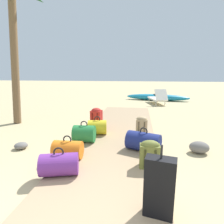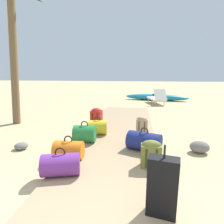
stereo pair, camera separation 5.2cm
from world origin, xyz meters
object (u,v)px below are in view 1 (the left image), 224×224
at_px(duffel_bag_purple, 59,164).
at_px(backpack_red, 96,118).
at_px(palm_tree_far_left, 12,2).
at_px(lounge_chair, 158,98).
at_px(kayak, 157,97).
at_px(duffel_bag_orange, 68,149).
at_px(duffel_bag_navy, 143,142).
at_px(suitcase_black, 159,187).
at_px(backpack_olive, 150,153).
at_px(duffel_bag_yellow, 97,127).
at_px(duffel_bag_green, 84,134).
at_px(backpack_tan, 142,125).

xyz_separation_m(duffel_bag_purple, backpack_red, (0.02, 2.58, 0.13)).
xyz_separation_m(palm_tree_far_left, lounge_chair, (4.92, 4.32, -3.45)).
bearing_deg(kayak, duffel_bag_orange, -106.09).
relative_size(duffel_bag_navy, kayak, 0.21).
distance_m(suitcase_black, kayak, 9.59).
bearing_deg(backpack_olive, duffel_bag_purple, -162.49).
distance_m(duffel_bag_yellow, kayak, 7.18).
distance_m(duffel_bag_navy, suitcase_black, 1.81).
xyz_separation_m(backpack_red, palm_tree_far_left, (-2.72, 0.65, 3.38)).
height_order(duffel_bag_purple, palm_tree_far_left, palm_tree_far_left).
bearing_deg(duffel_bag_orange, duffel_bag_purple, -81.60).
bearing_deg(lounge_chair, duffel_bag_green, -110.22).
relative_size(duffel_bag_orange, backpack_red, 0.92).
distance_m(duffel_bag_orange, backpack_red, 2.00).
bearing_deg(duffel_bag_yellow, backpack_tan, 6.85).
distance_m(palm_tree_far_left, lounge_chair, 7.40).
bearing_deg(palm_tree_far_left, lounge_chair, 41.25).
relative_size(duffel_bag_yellow, kayak, 0.14).
height_order(duffel_bag_purple, backpack_olive, backpack_olive).
distance_m(duffel_bag_yellow, suitcase_black, 3.01).
height_order(backpack_tan, backpack_red, backpack_red).
bearing_deg(backpack_olive, kayak, 84.02).
relative_size(duffel_bag_purple, backpack_red, 1.11).
xyz_separation_m(backpack_tan, kayak, (1.00, 6.72, -0.15)).
relative_size(backpack_tan, duffel_bag_yellow, 0.91).
distance_m(duffel_bag_purple, duffel_bag_yellow, 2.05).
relative_size(backpack_olive, lounge_chair, 0.30).
distance_m(suitcase_black, palm_tree_far_left, 6.61).
bearing_deg(duffel_bag_purple, backpack_olive, 17.51).
bearing_deg(lounge_chair, duffel_bag_purple, -106.40).
xyz_separation_m(duffel_bag_purple, suitcase_black, (1.47, -0.65, 0.17)).
distance_m(duffel_bag_purple, suitcase_black, 1.62).
relative_size(duffel_bag_yellow, backpack_red, 0.90).
height_order(backpack_olive, duffel_bag_green, duffel_bag_green).
distance_m(duffel_bag_orange, suitcase_black, 2.00).
bearing_deg(suitcase_black, backpack_red, 114.21).
relative_size(backpack_tan, duffel_bag_green, 0.95).
relative_size(backpack_tan, lounge_chair, 0.30).
distance_m(backpack_red, kayak, 6.73).
xyz_separation_m(backpack_olive, suitcase_black, (0.05, -1.10, 0.10)).
xyz_separation_m(duffel_bag_orange, duffel_bag_navy, (1.42, 0.55, 0.02)).
xyz_separation_m(duffel_bag_yellow, backpack_red, (-0.14, 0.53, 0.12)).
height_order(duffel_bag_yellow, lounge_chair, lounge_chair).
distance_m(backpack_olive, duffel_bag_yellow, 2.04).
bearing_deg(duffel_bag_orange, backpack_red, 86.99).
bearing_deg(backpack_olive, backpack_tan, 93.93).
relative_size(duffel_bag_orange, palm_tree_far_left, 0.11).
relative_size(duffel_bag_orange, duffel_bag_green, 1.08).
relative_size(duffel_bag_orange, kayak, 0.15).
height_order(backpack_red, palm_tree_far_left, palm_tree_far_left).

